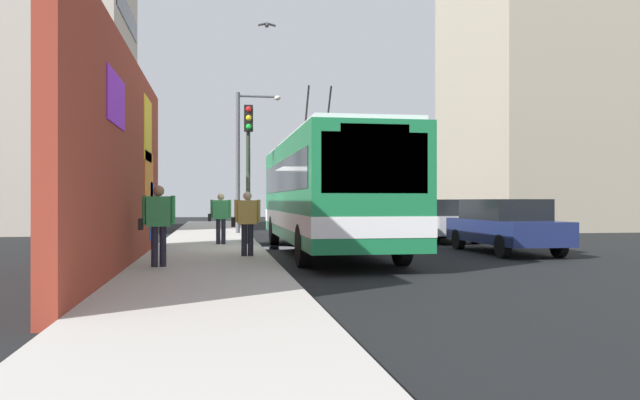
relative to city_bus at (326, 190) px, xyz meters
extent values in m
plane|color=black|center=(0.74, 1.80, -1.85)|extent=(80.00, 80.00, 0.00)
cube|color=#ADA8A0|center=(0.74, 3.40, -1.77)|extent=(48.00, 3.20, 0.15)
cube|color=maroon|center=(-3.86, 5.15, 0.55)|extent=(12.80, 0.30, 4.79)
cube|color=blue|center=(0.55, 4.99, -0.61)|extent=(1.02, 0.02, 1.65)
cube|color=yellow|center=(-0.55, 4.99, 1.61)|extent=(1.85, 0.02, 1.70)
cube|color=orange|center=(-0.27, 4.99, 0.21)|extent=(2.04, 0.02, 1.64)
cube|color=#8C19D8|center=(-5.97, 4.99, 1.56)|extent=(2.02, 0.02, 0.96)
cube|color=#B2A899|center=(14.32, 11.00, 5.82)|extent=(8.22, 6.91, 15.32)
cube|color=black|center=(14.32, 7.52, 2.55)|extent=(6.99, 0.04, 1.10)
cube|color=black|center=(14.32, 7.52, 5.75)|extent=(6.99, 0.04, 1.10)
cube|color=black|center=(14.32, 7.52, 8.95)|extent=(6.99, 0.04, 1.10)
cube|color=#9E937F|center=(14.02, -15.20, 8.80)|extent=(9.88, 9.99, 21.28)
cube|color=black|center=(14.02, -20.21, 2.55)|extent=(8.40, 0.04, 1.10)
cube|color=black|center=(14.02, -20.21, 5.75)|extent=(8.40, 0.04, 1.10)
cube|color=black|center=(14.02, -20.21, 8.95)|extent=(8.40, 0.04, 1.10)
cube|color=#19723F|center=(0.01, 0.00, -0.02)|extent=(11.48, 2.60, 2.75)
cube|color=silver|center=(0.01, 0.00, 1.42)|extent=(11.02, 2.40, 0.12)
cube|color=white|center=(0.01, 0.00, -0.85)|extent=(11.50, 2.62, 0.44)
cube|color=black|center=(-5.72, 0.00, 0.46)|extent=(0.04, 2.21, 1.24)
cube|color=black|center=(0.01, 0.00, 0.39)|extent=(10.56, 2.63, 0.88)
cube|color=orange|center=(-5.71, 0.00, 1.11)|extent=(0.06, 1.43, 0.28)
cylinder|color=black|center=(1.73, -0.35, 2.26)|extent=(1.43, 0.06, 2.00)
cylinder|color=black|center=(1.73, 0.35, 2.26)|extent=(1.43, 0.06, 2.00)
cylinder|color=black|center=(-3.67, -1.18, -1.35)|extent=(1.00, 0.28, 1.00)
cylinder|color=black|center=(-3.67, 1.18, -1.35)|extent=(1.00, 0.28, 1.00)
cylinder|color=black|center=(3.68, -1.18, -1.35)|extent=(1.00, 0.28, 1.00)
cylinder|color=black|center=(3.68, 1.18, -1.35)|extent=(1.00, 0.28, 1.00)
cube|color=navy|center=(-0.78, -5.20, -1.20)|extent=(4.69, 1.82, 0.66)
cube|color=black|center=(-0.69, -5.20, -0.57)|extent=(2.82, 1.64, 0.60)
cylinder|color=black|center=(-2.33, -6.01, -1.53)|extent=(0.64, 0.22, 0.64)
cylinder|color=black|center=(-2.33, -4.39, -1.53)|extent=(0.64, 0.22, 0.64)
cylinder|color=black|center=(0.77, -6.01, -1.53)|extent=(0.64, 0.22, 0.64)
cylinder|color=black|center=(0.77, -4.39, -1.53)|extent=(0.64, 0.22, 0.64)
cube|color=#B7B7BC|center=(4.71, -5.20, -1.20)|extent=(4.79, 1.74, 0.66)
cube|color=black|center=(4.80, -5.20, -0.57)|extent=(2.87, 1.57, 0.60)
cylinder|color=black|center=(3.13, -5.97, -1.53)|extent=(0.64, 0.22, 0.64)
cylinder|color=black|center=(3.13, -4.43, -1.53)|extent=(0.64, 0.22, 0.64)
cylinder|color=black|center=(6.29, -5.97, -1.53)|extent=(0.64, 0.22, 0.64)
cylinder|color=black|center=(6.29, -4.43, -1.53)|extent=(0.64, 0.22, 0.64)
cube|color=#B21E19|center=(10.37, -5.20, -1.20)|extent=(4.05, 1.76, 0.66)
cube|color=black|center=(10.45, -5.20, -0.57)|extent=(2.43, 1.59, 0.60)
cylinder|color=black|center=(9.03, -5.98, -1.53)|extent=(0.64, 0.22, 0.64)
cylinder|color=black|center=(9.03, -4.42, -1.53)|extent=(0.64, 0.22, 0.64)
cylinder|color=black|center=(11.71, -5.98, -1.53)|extent=(0.64, 0.22, 0.64)
cylinder|color=black|center=(11.71, -4.42, -1.53)|extent=(0.64, 0.22, 0.64)
cube|color=#C6B793|center=(16.75, -5.20, -1.20)|extent=(4.31, 1.88, 0.66)
cube|color=black|center=(16.83, -5.20, -0.57)|extent=(2.59, 1.69, 0.60)
cylinder|color=black|center=(15.32, -6.04, -1.53)|extent=(0.64, 0.22, 0.64)
cylinder|color=black|center=(15.32, -4.36, -1.53)|extent=(0.64, 0.22, 0.64)
cylinder|color=black|center=(18.17, -6.04, -1.53)|extent=(0.64, 0.22, 0.64)
cylinder|color=black|center=(18.17, -4.36, -1.53)|extent=(0.64, 0.22, 0.64)
cylinder|color=#1E1E2D|center=(-2.17, 2.31, -1.30)|extent=(0.14, 0.14, 0.80)
cylinder|color=#1E1E2D|center=(-2.17, 2.47, -1.30)|extent=(0.14, 0.14, 0.80)
cube|color=gold|center=(-2.17, 2.39, -0.60)|extent=(0.22, 0.47, 0.60)
cylinder|color=gold|center=(-2.17, 2.11, -0.57)|extent=(0.09, 0.09, 0.57)
cylinder|color=gold|center=(-2.17, 2.67, -0.57)|extent=(0.09, 0.09, 0.57)
sphere|color=beige|center=(-2.17, 2.39, -0.19)|extent=(0.22, 0.22, 0.22)
cube|color=black|center=(-2.17, 2.74, -0.85)|extent=(0.14, 0.10, 0.24)
cylinder|color=#1E1E2D|center=(2.19, 2.94, -1.30)|extent=(0.14, 0.14, 0.80)
cylinder|color=#1E1E2D|center=(2.19, 3.10, -1.30)|extent=(0.14, 0.14, 0.80)
cube|color=#338C4C|center=(2.19, 3.02, -0.59)|extent=(0.22, 0.47, 0.60)
cylinder|color=#338C4C|center=(2.19, 2.74, -0.56)|extent=(0.09, 0.09, 0.57)
cylinder|color=#338C4C|center=(2.19, 3.30, -0.56)|extent=(0.09, 0.09, 0.57)
sphere|color=tan|center=(2.19, 3.02, -0.18)|extent=(0.22, 0.22, 0.22)
cube|color=black|center=(2.19, 3.37, -0.84)|extent=(0.14, 0.10, 0.24)
cylinder|color=#1E1E2D|center=(-4.44, 4.28, -1.27)|extent=(0.14, 0.14, 0.85)
cylinder|color=#1E1E2D|center=(-4.44, 4.45, -1.27)|extent=(0.14, 0.14, 0.85)
cube|color=#338C4C|center=(-4.44, 4.36, -0.53)|extent=(0.22, 0.49, 0.64)
cylinder|color=#338C4C|center=(-4.44, 4.07, -0.50)|extent=(0.09, 0.09, 0.60)
cylinder|color=#338C4C|center=(-4.44, 4.66, -0.50)|extent=(0.09, 0.09, 0.60)
sphere|color=#936B4C|center=(-4.44, 4.36, -0.10)|extent=(0.23, 0.23, 0.23)
cube|color=black|center=(-4.44, 4.73, -0.80)|extent=(0.14, 0.10, 0.24)
cylinder|color=#2D382D|center=(2.26, 2.15, 0.54)|extent=(0.14, 0.14, 4.46)
cube|color=black|center=(2.04, 2.15, 2.32)|extent=(0.20, 0.28, 0.84)
sphere|color=red|center=(1.93, 2.15, 2.60)|extent=(0.18, 0.18, 0.18)
sphere|color=yellow|center=(1.93, 2.15, 2.32)|extent=(0.18, 0.18, 0.18)
sphere|color=green|center=(1.93, 2.15, 2.04)|extent=(0.18, 0.18, 0.18)
cylinder|color=#4C4C51|center=(8.99, 2.25, 1.32)|extent=(0.18, 0.18, 6.03)
cylinder|color=#4C4C51|center=(8.99, 1.40, 4.18)|extent=(0.10, 1.70, 0.10)
ellipsoid|color=silver|center=(8.99, 0.55, 4.13)|extent=(0.44, 0.28, 0.20)
ellipsoid|color=#47474C|center=(1.77, 1.58, 5.23)|extent=(0.32, 0.14, 0.12)
cube|color=#47474C|center=(1.77, 1.44, 5.26)|extent=(0.20, 0.28, 0.09)
cube|color=#47474C|center=(1.77, 1.72, 5.26)|extent=(0.20, 0.28, 0.09)
cylinder|color=black|center=(2.26, 1.20, -1.84)|extent=(1.38, 1.38, 0.00)
camera|label=1|loc=(-17.99, 3.17, -0.30)|focal=35.13mm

